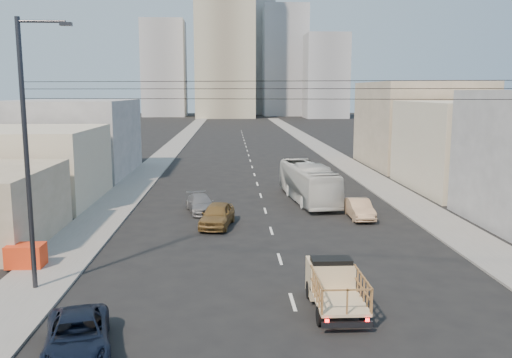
{
  "coord_description": "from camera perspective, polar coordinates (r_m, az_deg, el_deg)",
  "views": [
    {
      "loc": [
        -2.63,
        -19.89,
        8.89
      ],
      "look_at": [
        -1.02,
        13.38,
        3.5
      ],
      "focal_mm": 38.0,
      "sensor_mm": 36.0,
      "label": 1
    }
  ],
  "objects": [
    {
      "name": "crate_stack",
      "position": [
        30.01,
        -23.07,
        -7.42
      ],
      "size": [
        1.8,
        1.2,
        1.14
      ],
      "color": "red",
      "rests_on": "sidewalk_left"
    },
    {
      "name": "city_bus",
      "position": [
        44.49,
        5.52,
        -0.36
      ],
      "size": [
        3.75,
        11.29,
        3.09
      ],
      "primitive_type": "imported",
      "rotation": [
        0.0,
        0.0,
        0.11
      ],
      "color": "silver",
      "rests_on": "ground"
    },
    {
      "name": "sidewalk_left",
      "position": [
        90.79,
        -8.54,
        3.5
      ],
      "size": [
        3.5,
        180.0,
        0.12
      ],
      "primitive_type": "cube",
      "color": "slate",
      "rests_on": "ground"
    },
    {
      "name": "sedan_brown",
      "position": [
        36.14,
        -4.11,
        -3.79
      ],
      "size": [
        2.64,
        4.87,
        1.57
      ],
      "primitive_type": "imported",
      "rotation": [
        0.0,
        0.0,
        -0.18
      ],
      "color": "brown",
      "rests_on": "ground"
    },
    {
      "name": "overhead_wires",
      "position": [
        21.56,
        4.3,
        9.37
      ],
      "size": [
        23.01,
        5.02,
        0.72
      ],
      "color": "black",
      "rests_on": "ground"
    },
    {
      "name": "bldg_left_far",
      "position": [
        61.46,
        -18.74,
        4.14
      ],
      "size": [
        12.0,
        16.0,
        8.0
      ],
      "primitive_type": "cube",
      "color": "gray",
      "rests_on": "ground"
    },
    {
      "name": "flatbed_pickup",
      "position": [
        22.89,
        8.3,
        -10.82
      ],
      "size": [
        1.95,
        4.41,
        1.9
      ],
      "color": "#C9AF87",
      "rests_on": "ground"
    },
    {
      "name": "bldg_right_far",
      "position": [
        67.9,
        16.78,
        5.51
      ],
      "size": [
        12.0,
        16.0,
        10.0
      ],
      "primitive_type": "cube",
      "color": "tan",
      "rests_on": "ground"
    },
    {
      "name": "sedan_tan",
      "position": [
        39.04,
        10.81,
        -3.1
      ],
      "size": [
        1.5,
        4.2,
        1.38
      ],
      "primitive_type": "imported",
      "rotation": [
        0.0,
        0.0,
        0.01
      ],
      "color": "tan",
      "rests_on": "ground"
    },
    {
      "name": "sidewalk_right",
      "position": [
        91.46,
        6.3,
        3.59
      ],
      "size": [
        3.5,
        180.0,
        0.12
      ],
      "primitive_type": "cube",
      "color": "slate",
      "rests_on": "ground"
    },
    {
      "name": "lane_dashes",
      "position": [
        73.48,
        -0.7,
        2.24
      ],
      "size": [
        0.15,
        104.0,
        0.01
      ],
      "color": "silver",
      "rests_on": "ground"
    },
    {
      "name": "streetlamp_left",
      "position": [
        25.57,
        -22.83,
        2.96
      ],
      "size": [
        2.36,
        0.25,
        12.0
      ],
      "color": "#2D2D33",
      "rests_on": "ground"
    },
    {
      "name": "midrise_ne",
      "position": [
        206.23,
        3.04,
        12.26
      ],
      "size": [
        16.0,
        16.0,
        40.0
      ],
      "primitive_type": "cube",
      "color": "#96999F",
      "rests_on": "ground"
    },
    {
      "name": "midrise_back",
      "position": [
        220.45,
        -0.54,
        12.59
      ],
      "size": [
        18.0,
        18.0,
        44.0
      ],
      "primitive_type": "cube",
      "color": "gray",
      "rests_on": "ground"
    },
    {
      "name": "sedan_grey",
      "position": [
        40.51,
        -5.84,
        -2.61
      ],
      "size": [
        2.71,
        4.7,
        1.28
      ],
      "primitive_type": "imported",
      "rotation": [
        0.0,
        0.0,
        0.22
      ],
      "color": "slate",
      "rests_on": "ground"
    },
    {
      "name": "midrise_nw",
      "position": [
        201.42,
        -9.62,
        11.37
      ],
      "size": [
        15.0,
        15.0,
        34.0
      ],
      "primitive_type": "cube",
      "color": "#96999F",
      "rests_on": "ground"
    },
    {
      "name": "navy_pickup",
      "position": [
        20.17,
        -18.28,
        -15.42
      ],
      "size": [
        3.17,
        5.03,
        1.3
      ],
      "primitive_type": "imported",
      "rotation": [
        0.0,
        0.0,
        0.23
      ],
      "color": "black",
      "rests_on": "ground"
    },
    {
      "name": "midrise_east",
      "position": [
        187.82,
        7.36,
        10.67
      ],
      "size": [
        14.0,
        14.0,
        28.0
      ],
      "primitive_type": "cube",
      "color": "#96999F",
      "rests_on": "ground"
    },
    {
      "name": "bldg_right_mid",
      "position": [
        52.99,
        21.97,
        3.23
      ],
      "size": [
        11.0,
        14.0,
        8.0
      ],
      "primitive_type": "cube",
      "color": "beige",
      "rests_on": "ground"
    },
    {
      "name": "high_rise_tower",
      "position": [
        191.07,
        -3.29,
        15.51
      ],
      "size": [
        20.0,
        20.0,
        60.0
      ],
      "primitive_type": "cube",
      "color": "gray",
      "rests_on": "ground"
    },
    {
      "name": "ground",
      "position": [
        21.95,
        4.5,
        -14.73
      ],
      "size": [
        420.0,
        420.0,
        0.0
      ],
      "primitive_type": "plane",
      "color": "black",
      "rests_on": "ground"
    },
    {
      "name": "bldg_left_mid",
      "position": [
        47.22,
        -23.04,
        1.29
      ],
      "size": [
        11.0,
        12.0,
        6.0
      ],
      "primitive_type": "cube",
      "color": "beige",
      "rests_on": "ground"
    }
  ]
}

